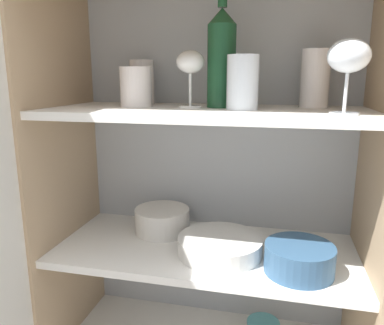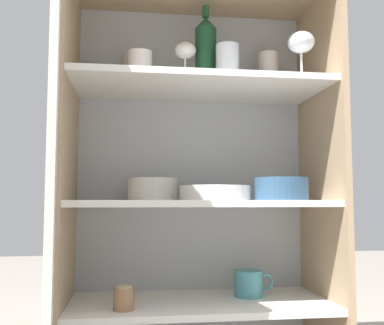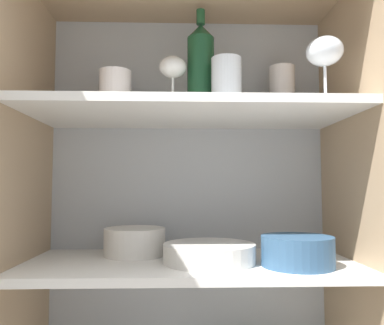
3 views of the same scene
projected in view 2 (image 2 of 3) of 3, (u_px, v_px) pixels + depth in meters
The scene contains 19 objects.
cupboard_back_panel at pixel (192, 191), 1.61m from camera, with size 0.84×0.02×1.30m, color #B2B7BC.
cupboard_side_left at pixel (67, 189), 1.37m from camera, with size 0.02×0.39×1.30m, color tan.
cupboard_side_right at pixel (322, 190), 1.48m from camera, with size 0.02×0.39×1.30m, color tan.
shelf_board_lower at pixel (199, 304), 1.39m from camera, with size 0.80×0.35×0.02m, color white.
shelf_board_middle at pixel (199, 203), 1.42m from camera, with size 0.80×0.35×0.02m, color white.
shelf_board_upper at pixel (199, 87), 1.45m from camera, with size 0.80×0.35×0.02m, color white.
cupboard_door at pixel (52, 185), 0.98m from camera, with size 0.08×0.41×1.30m.
tumbler_glass_0 at pixel (133, 73), 1.55m from camera, with size 0.07×0.07×0.12m.
tumbler_glass_1 at pixel (140, 68), 1.45m from camera, with size 0.08×0.08×0.10m.
tumbler_glass_2 at pixel (227, 64), 1.46m from camera, with size 0.08×0.08×0.13m.
tumbler_glass_3 at pixel (268, 74), 1.59m from camera, with size 0.07×0.07×0.15m.
wine_glass_0 at pixel (185, 53), 1.47m from camera, with size 0.07×0.07×0.14m.
wine_glass_1 at pixel (301, 44), 1.41m from camera, with size 0.08×0.08×0.15m.
wine_bottle at pixel (206, 52), 1.51m from camera, with size 0.07×0.07×0.28m.
plate_stack_white at pixel (215, 193), 1.40m from camera, with size 0.22×0.22×0.04m.
mixing_bowl_large at pixel (153, 188), 1.48m from camera, with size 0.16×0.16×0.07m.
serving_bowl_small at pixel (281, 188), 1.38m from camera, with size 0.16×0.16×0.07m.
coffee_mug_primary at pixel (249, 283), 1.45m from camera, with size 0.13×0.09×0.08m.
storage_jar at pixel (124, 298), 1.27m from camera, with size 0.06×0.06×0.07m.
Camera 2 is at (-0.21, -1.24, 0.61)m, focal length 42.00 mm.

